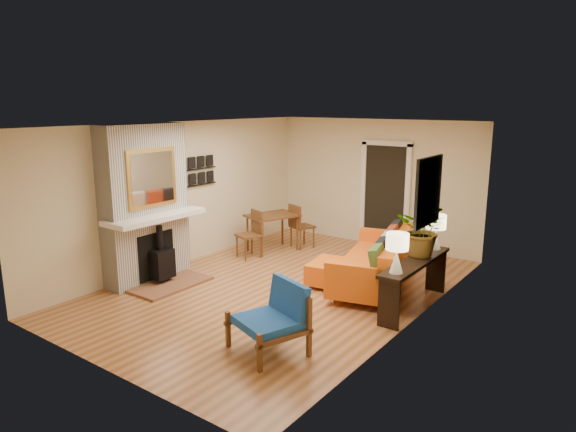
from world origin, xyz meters
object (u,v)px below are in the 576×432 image
object	(u,v)px
dining_table	(274,222)
lamp_near	(397,248)
blue_chair	(276,314)
houseplant	(424,229)
console_table	(415,270)
sofa	(380,262)
lamp_far	(436,228)
ottoman	(335,272)

from	to	relation	value
dining_table	lamp_near	size ratio (longest dim) A/B	3.18
blue_chair	houseplant	xyz separation A→B (m)	(0.84, 2.44, 0.68)
console_table	houseplant	size ratio (longest dim) A/B	2.31
sofa	lamp_near	size ratio (longest dim) A/B	4.62
lamp_near	sofa	bearing A→B (deg)	123.90
sofa	blue_chair	xyz separation A→B (m)	(-0.03, -2.74, 0.05)
blue_chair	lamp_far	bearing A→B (deg)	73.65
ottoman	console_table	xyz separation A→B (m)	(1.41, -0.13, 0.35)
sofa	lamp_near	xyz separation A→B (m)	(0.83, -1.23, 0.66)
lamp_near	lamp_far	size ratio (longest dim) A/B	1.00
sofa	blue_chair	size ratio (longest dim) A/B	2.48
lamp_far	ottoman	bearing A→B (deg)	-156.91
sofa	lamp_near	distance (m)	1.62
sofa	ottoman	distance (m)	0.75
blue_chair	console_table	world-z (taller)	blue_chair
ottoman	blue_chair	xyz separation A→B (m)	(0.56, -2.31, 0.22)
blue_chair	houseplant	size ratio (longest dim) A/B	1.25
ottoman	blue_chair	distance (m)	2.39
sofa	lamp_far	world-z (taller)	lamp_far
blue_chair	lamp_far	size ratio (longest dim) A/B	1.87
lamp_near	lamp_far	xyz separation A→B (m)	(0.00, 1.40, 0.00)
lamp_near	ottoman	bearing A→B (deg)	150.53
sofa	blue_chair	distance (m)	2.74
lamp_near	dining_table	bearing A→B (deg)	152.60
dining_table	console_table	bearing A→B (deg)	-17.79
dining_table	houseplant	bearing A→B (deg)	-13.80
sofa	houseplant	size ratio (longest dim) A/B	3.11
blue_chair	lamp_near	size ratio (longest dim) A/B	1.87
lamp_far	houseplant	distance (m)	0.47
blue_chair	console_table	bearing A→B (deg)	68.64
dining_table	console_table	world-z (taller)	dining_table
console_table	dining_table	bearing A→B (deg)	162.21
dining_table	lamp_far	bearing A→B (deg)	-6.10
dining_table	console_table	size ratio (longest dim) A/B	0.93
blue_chair	lamp_far	xyz separation A→B (m)	(0.85, 2.91, 0.61)
lamp_far	houseplant	world-z (taller)	houseplant
lamp_far	houseplant	xyz separation A→B (m)	(-0.01, -0.47, 0.06)
ottoman	sofa	bearing A→B (deg)	36.12
dining_table	lamp_near	xyz separation A→B (m)	(3.41, -1.77, 0.47)
console_table	ottoman	bearing A→B (deg)	174.90
blue_chair	lamp_near	distance (m)	1.84
sofa	console_table	bearing A→B (deg)	-33.95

